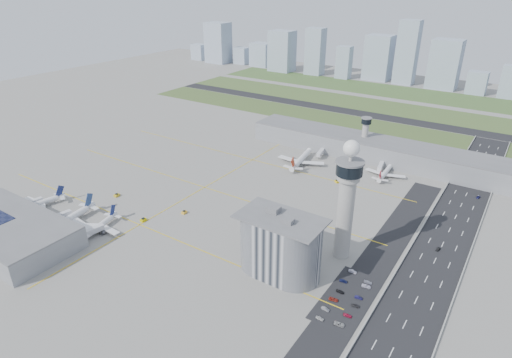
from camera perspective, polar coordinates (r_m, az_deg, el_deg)
The scene contains 62 objects.
ground at distance 258.87m, azimuth -4.31°, elevation -5.77°, with size 1000.00×1000.00×0.00m, color gray.
grass_strip_0 at distance 448.99m, azimuth 11.47°, elevation 7.54°, with size 480.00×50.00×0.08m, color #3C5427.
grass_strip_1 at distance 516.69m, azimuth 14.78°, elevation 9.54°, with size 480.00×60.00×0.08m, color #3F5D2C.
grass_strip_2 at distance 590.86m, azimuth 17.49°, elevation 11.14°, with size 480.00×70.00×0.08m, color #42602D.
runway at distance 482.11m, azimuth 13.21°, elevation 8.60°, with size 480.00×22.00×0.10m, color black.
highway at distance 219.97m, azimuth 20.98°, elevation -14.00°, with size 28.00×500.00×0.10m, color black.
barrier_left at distance 221.57m, azimuth 17.45°, elevation -12.88°, with size 0.60×500.00×1.20m, color #9E9E99.
barrier_right at distance 218.59m, azimuth 24.64°, elevation -14.85°, with size 0.60×500.00×1.20m, color #9E9E99.
landside_road at distance 216.38m, azimuth 13.77°, elevation -13.59°, with size 18.00×260.00×0.08m, color black.
parking_lot at distance 207.94m, azimuth 12.01°, elevation -15.24°, with size 20.00×44.00×0.10m, color black.
taxiway_line_h_0 at distance 264.93m, azimuth -15.24°, elevation -5.90°, with size 260.00×0.60×0.01m, color yellow.
taxiway_line_h_1 at distance 301.65m, azimuth -6.87°, elevation -1.11°, with size 260.00×0.60×0.01m, color yellow.
taxiway_line_h_2 at distance 344.96m, azimuth -0.48°, elevation 2.58°, with size 260.00×0.60×0.01m, color yellow.
taxiway_line_v at distance 301.65m, azimuth -6.87°, elevation -1.11°, with size 0.60×260.00×0.01m, color yellow.
control_tower at distance 216.76m, azimuth 12.00°, elevation -2.26°, with size 14.00×14.00×64.50m.
secondary_tower at distance 359.81m, azimuth 14.34°, elevation 5.95°, with size 8.60×8.60×31.90m.
admin_building at distance 210.55m, azimuth 3.24°, elevation -8.83°, with size 42.00×24.00×33.50m.
terminal_pier at distance 358.78m, azimuth 15.53°, elevation 3.90°, with size 210.00×32.00×15.80m.
near_terminal at distance 275.26m, azimuth -30.30°, elevation -5.96°, with size 84.00×42.00×13.00m.
airplane_near_a at distance 303.80m, azimuth -27.49°, elevation -2.70°, with size 37.83×32.15×10.59m, color white, non-canonical shape.
airplane_near_b at distance 275.36m, azimuth -24.12°, elevation -4.63°, with size 43.75×37.19×12.25m, color white, non-canonical shape.
airplane_near_c at distance 262.79m, azimuth -20.50°, elevation -5.75°, with size 34.66×29.46×9.70m, color white, non-canonical shape.
airplane_far_a at distance 337.71m, azimuth 6.06°, elevation 3.07°, with size 44.79×38.07×12.54m, color white, non-canonical shape.
airplane_far_b at distance 329.31m, azimuth 16.93°, elevation 1.20°, with size 34.90×29.66×9.77m, color white, non-canonical shape.
jet_bridge_near_0 at distance 304.77m, azimuth -28.95°, elevation -3.47°, with size 14.00×3.00×5.70m, color silver, non-canonical shape.
jet_bridge_near_1 at distance 280.54m, azimuth -25.95°, elevation -5.22°, with size 14.00×3.00×5.70m, color silver, non-canonical shape.
jet_bridge_near_2 at distance 257.52m, azimuth -22.38°, elevation -7.28°, with size 14.00×3.00×5.70m, color silver, non-canonical shape.
jet_bridge_far_0 at distance 359.04m, azimuth 8.89°, elevation 3.69°, with size 14.00×3.00×5.70m, color silver, non-canonical shape.
jet_bridge_far_1 at distance 343.17m, azimuth 16.43°, elevation 1.88°, with size 14.00×3.00×5.70m, color silver, non-canonical shape.
tug_0 at distance 296.23m, azimuth -21.21°, elevation -3.13°, with size 1.89×2.74×1.59m, color orange, non-canonical shape.
tug_1 at distance 301.83m, azimuth -18.08°, elevation -2.04°, with size 2.46×3.57×2.08m, color gold, non-canonical shape.
tug_2 at distance 267.60m, azimuth -14.79°, elevation -5.26°, with size 2.37×3.45×2.00m, color #D0C102, non-canonical shape.
tug_3 at distance 270.63m, azimuth -9.55°, elevation -4.36°, with size 2.28×3.31×1.92m, color yellow, non-canonical shape.
tug_4 at distance 311.68m, azimuth 10.75°, elevation -0.29°, with size 2.36×3.43×1.99m, color gold, non-canonical shape.
tug_5 at distance 328.93m, azimuth 16.53°, elevation 0.45°, with size 1.96×2.85×1.66m, color yellow, non-canonical shape.
car_lot_0 at distance 195.18m, azimuth 8.51°, elevation -17.89°, with size 1.46×3.63×1.24m, color silver.
car_lot_1 at distance 199.77m, azimuth 9.22°, elevation -16.73°, with size 1.33×3.81×1.26m, color gray.
car_lot_2 at distance 205.15m, azimuth 10.30°, elevation -15.51°, with size 2.00×4.34×1.21m, color #9F291E.
car_lot_3 at distance 209.88m, azimuth 11.17°, elevation -14.52°, with size 1.54×3.79×1.10m, color black.
car_lot_4 at distance 216.21m, azimuth 11.58°, elevation -13.16°, with size 1.55×3.86×1.32m, color navy.
car_lot_5 at distance 223.09m, azimuth 12.74°, elevation -11.92°, with size 1.39×3.98×1.31m, color silver.
car_lot_6 at distance 193.94m, azimuth 11.04°, elevation -18.46°, with size 2.13×4.61×1.28m, color #A6A6A6.
car_lot_7 at distance 198.57m, azimuth 12.12°, elevation -17.37°, with size 1.53×3.75×1.09m, color #A51538.
car_lot_8 at distance 203.89m, azimuth 13.13°, elevation -16.12°, with size 1.49×3.69×1.26m, color #2D2C2F.
car_lot_9 at distance 208.37m, azimuth 13.52°, elevation -15.12°, with size 1.27×3.64×1.20m, color #1B184D.
car_lot_10 at distance 215.54m, azimuth 14.49°, elevation -13.67°, with size 2.02×4.39×1.22m, color silver.
car_lot_11 at distance 218.19m, azimuth 14.71°, elevation -13.17°, with size 1.59×3.92×1.14m, color #9A9BAD.
car_hw_1 at distance 253.33m, azimuth 23.10°, elevation -8.59°, with size 1.33×3.80×1.25m, color black.
car_hw_2 at distance 321.51m, azimuth 27.51°, elevation -2.16°, with size 1.88×4.08×1.13m, color navy.
car_hw_4 at distance 378.32m, azimuth 26.80°, elevation 1.93°, with size 1.32×3.28×1.12m, color #9C9DA1.
skyline_bldg_0 at distance 796.88m, azimuth -7.57°, elevation 16.45°, with size 24.05×19.24×26.50m, color #9EADC1.
skyline_bldg_1 at distance 761.55m, azimuth -5.07°, elevation 17.64°, with size 37.63×30.10×65.60m, color #9EADC1.
skyline_bldg_2 at distance 750.53m, azimuth -1.90°, elevation 16.11°, with size 22.81×18.25×26.79m, color #9EADC1.
skyline_bldg_3 at distance 729.24m, azimuth 0.73°, elevation 16.25°, with size 32.30×25.84×36.93m, color #9EADC1.
skyline_bldg_4 at distance 688.96m, azimuth 3.48°, elevation 16.66°, with size 35.81×28.65×60.36m, color #9EADC1.
skyline_bldg_5 at distance 667.04m, azimuth 7.89°, elevation 16.48°, with size 25.49×20.39×66.89m, color #9EADC1.
skyline_bldg_6 at distance 648.10m, azimuth 11.64°, elevation 14.99°, with size 20.04×16.03×45.20m, color #9EADC1.
skyline_bldg_7 at distance 649.73m, azimuth 16.01°, elevation 15.29°, with size 35.76×28.61×61.22m, color #9EADC1.
skyline_bldg_8 at distance 631.89m, azimuth 19.51°, elevation 15.61°, with size 26.33×21.06×83.39m, color #9EADC1.
skyline_bldg_9 at distance 623.74m, azimuth 23.87°, elevation 13.81°, with size 36.96×29.57×62.11m, color #9EADC1.
skyline_bldg_10 at distance 612.38m, azimuth 27.37°, elevation 11.31°, with size 23.01×18.41×27.75m, color #9EADC1.
skyline_bldg_11 at distance 608.24m, azimuth 30.74°, elevation 11.07°, with size 20.22×16.18×38.97m, color #9EADC1.
Camera 1 is at (138.43, -173.38, 133.38)m, focal length 30.00 mm.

